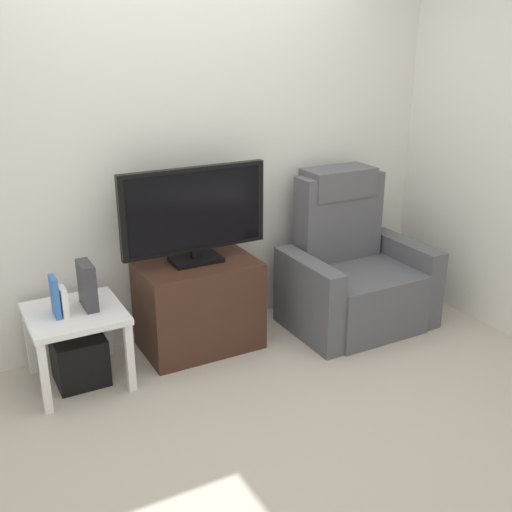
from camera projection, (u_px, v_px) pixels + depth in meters
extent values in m
plane|color=#B2A899|center=(273.00, 403.00, 3.46)|extent=(6.40, 6.40, 0.00)
cube|color=silver|center=(187.00, 143.00, 3.94)|extent=(6.40, 0.06, 2.60)
cube|color=#3D2319|center=(199.00, 305.00, 4.00)|extent=(0.75, 0.49, 0.59)
cube|color=black|center=(213.00, 301.00, 3.76)|extent=(0.69, 0.02, 0.02)
cube|color=black|center=(210.00, 293.00, 3.79)|extent=(0.34, 0.11, 0.04)
cube|color=black|center=(196.00, 259.00, 3.91)|extent=(0.32, 0.20, 0.03)
cube|color=black|center=(196.00, 253.00, 3.89)|extent=(0.06, 0.04, 0.05)
cube|color=black|center=(194.00, 209.00, 3.79)|extent=(0.95, 0.05, 0.53)
cube|color=black|center=(196.00, 210.00, 3.77)|extent=(0.88, 0.01, 0.48)
cube|color=#515156|center=(357.00, 297.00, 4.34)|extent=(0.70, 0.72, 0.42)
cube|color=#515156|center=(338.00, 217.00, 4.38)|extent=(0.64, 0.20, 0.62)
cube|color=#515156|center=(338.00, 182.00, 4.31)|extent=(0.50, 0.26, 0.20)
cube|color=#515156|center=(308.00, 299.00, 4.13)|extent=(0.14, 0.68, 0.56)
cube|color=#515156|center=(404.00, 277.00, 4.50)|extent=(0.14, 0.68, 0.56)
cube|color=white|center=(75.00, 314.00, 3.53)|extent=(0.54, 0.54, 0.04)
cube|color=white|center=(45.00, 378.00, 3.31)|extent=(0.04, 0.04, 0.43)
cube|color=white|center=(130.00, 357.00, 3.52)|extent=(0.04, 0.04, 0.43)
cube|color=white|center=(30.00, 341.00, 3.70)|extent=(0.04, 0.04, 0.43)
cube|color=white|center=(107.00, 325.00, 3.92)|extent=(0.04, 0.04, 0.43)
cube|color=black|center=(80.00, 359.00, 3.64)|extent=(0.29, 0.29, 0.29)
cube|color=#3366B2|center=(55.00, 297.00, 3.43)|extent=(0.03, 0.13, 0.24)
cube|color=white|center=(63.00, 301.00, 3.46)|extent=(0.03, 0.12, 0.17)
cube|color=#333338|center=(87.00, 285.00, 3.53)|extent=(0.07, 0.20, 0.28)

